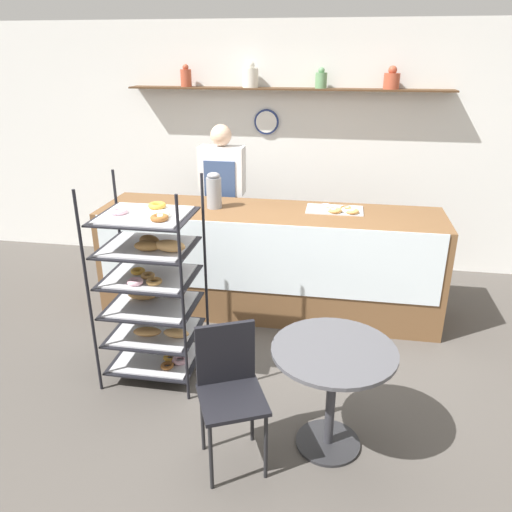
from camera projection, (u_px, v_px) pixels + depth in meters
The scene contains 9 objects.
ground_plane at pixel (247, 375), 3.96m from camera, with size 14.00×14.00×0.00m, color #4C4742.
back_wall at pixel (287, 148), 5.67m from camera, with size 10.00×0.30×2.70m.
display_counter at pixel (269, 261), 4.80m from camera, with size 3.18×0.79×1.02m.
pastry_rack at pixel (152, 288), 3.72m from camera, with size 0.71×0.61×1.56m.
person_worker at pixel (223, 199), 5.28m from camera, with size 0.46×0.23×1.70m.
cafe_table at pixel (333, 373), 3.06m from camera, with size 0.76×0.76×0.73m.
cafe_chair at pixel (229, 381), 2.98m from camera, with size 0.50×0.50×0.89m.
coffee_carafe at pixel (214, 191), 4.64m from camera, with size 0.14×0.14×0.34m.
donut_tray_counter at pixel (338, 209), 4.58m from camera, with size 0.52×0.31×0.05m.
Camera 1 is at (0.63, -3.24, 2.38)m, focal length 35.00 mm.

